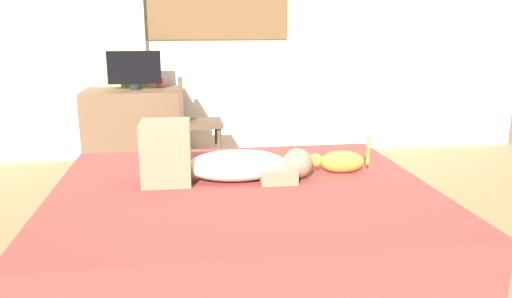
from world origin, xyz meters
The scene contains 10 objects.
ground_plane centered at (0.00, 0.00, 0.00)m, with size 16.00×16.00×0.00m, color olive.
back_wall_with_window centered at (0.00, 2.46, 1.45)m, with size 6.40×0.14×2.90m.
bed centered at (-0.15, -0.07, 0.24)m, with size 2.05×1.73×0.48m.
person_lying centered at (-0.26, 0.03, 0.59)m, with size 0.94×0.29×0.34m.
cat centered at (0.44, 0.09, 0.55)m, with size 0.36×0.14×0.21m.
desk centered at (-0.90, 2.06, 0.37)m, with size 0.90×0.56×0.74m.
tv_monitor centered at (-0.88, 2.06, 0.92)m, with size 0.48×0.10×0.35m.
cup centered at (-0.66, 2.19, 0.79)m, with size 0.08×0.08×0.09m, color #B23D38.
chair_by_desk centered at (-0.37, 1.80, 0.51)m, with size 0.38×0.38×0.86m.
curtain_left centered at (-1.01, 2.34, 1.16)m, with size 0.44×0.06×2.32m, color #ADCC75.
Camera 1 is at (-0.44, -2.54, 1.31)m, focal length 34.34 mm.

